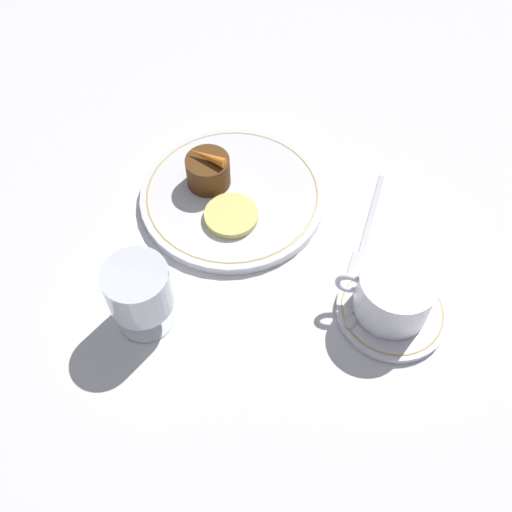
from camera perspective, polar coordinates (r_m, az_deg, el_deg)
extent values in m
plane|color=white|center=(0.84, -2.32, 3.06)|extent=(3.00, 3.00, 0.00)
cylinder|color=white|center=(0.87, -2.25, 5.75)|extent=(0.27, 0.27, 0.01)
torus|color=tan|center=(0.86, -2.26, 5.99)|extent=(0.25, 0.25, 0.00)
cylinder|color=white|center=(0.78, 12.79, -5.17)|extent=(0.14, 0.14, 0.01)
torus|color=tan|center=(0.77, 12.84, -5.02)|extent=(0.13, 0.13, 0.00)
cylinder|color=white|center=(0.75, 13.05, -3.56)|extent=(0.09, 0.09, 0.07)
cylinder|color=brown|center=(0.74, 13.11, -3.38)|extent=(0.08, 0.08, 0.05)
torus|color=white|center=(0.74, 8.84, -2.61)|extent=(0.03, 0.01, 0.04)
cube|color=silver|center=(0.78, 10.48, -2.80)|extent=(0.02, 0.09, 0.00)
ellipsoid|color=silver|center=(0.75, 9.03, -6.16)|extent=(0.02, 0.02, 0.00)
cylinder|color=silver|center=(0.77, -10.35, -5.74)|extent=(0.07, 0.07, 0.01)
cylinder|color=silver|center=(0.75, -10.58, -5.00)|extent=(0.01, 0.01, 0.04)
cylinder|color=silver|center=(0.71, -11.17, -3.04)|extent=(0.08, 0.08, 0.06)
cylinder|color=maroon|center=(0.72, -11.02, -3.54)|extent=(0.07, 0.07, 0.03)
cube|color=silver|center=(0.87, 11.02, 4.10)|extent=(0.02, 0.15, 0.01)
cube|color=silver|center=(0.81, 9.64, -1.08)|extent=(0.03, 0.05, 0.01)
cylinder|color=#563314|center=(0.86, -4.58, 8.06)|extent=(0.06, 0.06, 0.05)
cone|color=orange|center=(0.84, -4.71, 9.44)|extent=(0.06, 0.03, 0.01)
cylinder|color=#EFE075|center=(0.83, -2.00, 4.00)|extent=(0.08, 0.08, 0.01)
sphere|color=black|center=(0.80, -12.63, -1.83)|extent=(0.03, 0.03, 0.03)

